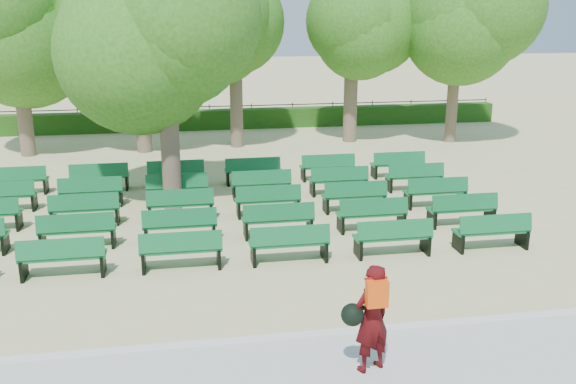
% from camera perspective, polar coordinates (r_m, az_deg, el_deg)
% --- Properties ---
extents(ground, '(120.00, 120.00, 0.00)m').
position_cam_1_polar(ground, '(17.06, -0.89, -2.66)').
color(ground, '#C2B680').
extents(paving, '(30.00, 2.20, 0.06)m').
position_cam_1_polar(paving, '(10.45, 5.73, -15.38)').
color(paving, '#B7B9B3').
rests_on(paving, ground).
extents(curb, '(30.00, 0.12, 0.10)m').
position_cam_1_polar(curb, '(11.40, 4.16, -12.36)').
color(curb, silver).
rests_on(curb, ground).
extents(hedge, '(26.00, 0.70, 0.90)m').
position_cam_1_polar(hedge, '(30.49, -5.06, 6.49)').
color(hedge, '#214E14').
rests_on(hedge, ground).
extents(fence, '(26.00, 0.10, 1.02)m').
position_cam_1_polar(fence, '(30.95, -5.10, 5.79)').
color(fence, black).
rests_on(fence, ground).
extents(tree_line, '(21.80, 6.80, 7.04)m').
position_cam_1_polar(tree_line, '(26.65, -4.28, 4.14)').
color(tree_line, '#35731E').
rests_on(tree_line, ground).
extents(bench_array, '(1.80, 0.68, 1.12)m').
position_cam_1_polar(bench_array, '(17.45, -5.68, -1.98)').
color(bench_array, '#116232').
rests_on(bench_array, ground).
extents(tree_among, '(4.44, 4.44, 6.44)m').
position_cam_1_polar(tree_among, '(17.74, -10.87, 12.35)').
color(tree_among, brown).
rests_on(tree_among, ground).
extents(person, '(0.87, 0.63, 1.74)m').
position_cam_1_polar(person, '(9.97, 7.34, -10.96)').
color(person, '#41090B').
rests_on(person, ground).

